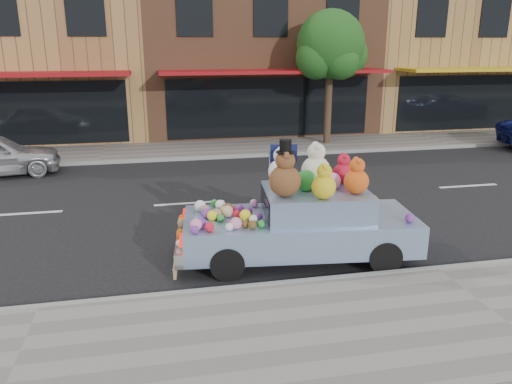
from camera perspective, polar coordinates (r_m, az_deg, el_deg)
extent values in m
plane|color=black|center=(13.77, 9.22, -0.26)|extent=(120.00, 120.00, 0.00)
cube|color=gray|center=(8.46, 25.27, -12.43)|extent=(60.00, 3.00, 0.12)
cube|color=gray|center=(19.77, 2.57, 5.26)|extent=(60.00, 3.00, 0.12)
cube|color=gray|center=(9.55, 19.95, -8.42)|extent=(60.00, 0.12, 0.13)
cube|color=gray|center=(18.35, 3.72, 4.37)|extent=(60.00, 0.12, 0.13)
cube|color=#A67C46|center=(24.84, -24.60, 14.14)|extent=(10.00, 8.00, 7.00)
cube|color=black|center=(21.07, -26.18, 7.99)|extent=(8.50, 0.06, 2.40)
cube|color=black|center=(20.41, -18.93, 18.73)|extent=(1.40, 0.06, 1.60)
cube|color=#915C3D|center=(24.76, -0.57, 15.58)|extent=(10.00, 8.00, 7.00)
cube|color=black|center=(20.98, 1.61, 9.63)|extent=(8.50, 0.06, 2.40)
cube|color=maroon|center=(20.00, 2.24, 13.60)|extent=(9.00, 1.80, 0.12)
cube|color=black|center=(20.37, -7.04, 19.46)|extent=(1.40, 0.06, 1.60)
cube|color=black|center=(20.85, 1.70, 19.50)|extent=(1.40, 0.06, 1.60)
cube|color=black|center=(21.74, 9.87, 19.16)|extent=(1.40, 0.06, 1.60)
cube|color=#A67C46|center=(28.45, 20.32, 14.72)|extent=(10.00, 8.00, 7.00)
cube|color=black|center=(25.23, 24.63, 9.34)|extent=(8.50, 0.06, 2.40)
cube|color=gold|center=(24.41, 26.28, 12.50)|extent=(9.00, 1.80, 0.12)
cube|color=black|center=(23.48, 19.49, 18.29)|extent=(1.40, 0.06, 1.60)
cube|color=black|center=(25.12, 25.65, 17.47)|extent=(1.40, 0.06, 1.60)
cylinder|color=#38281C|center=(20.12, 8.24, 9.75)|extent=(0.28, 0.28, 3.20)
sphere|color=#164A15|center=(19.98, 8.52, 16.36)|extent=(2.60, 2.60, 2.60)
sphere|color=#164A15|center=(20.51, 10.08, 15.18)|extent=(1.80, 1.80, 1.80)
sphere|color=#164A15|center=(19.60, 6.96, 14.96)|extent=(1.60, 1.60, 1.60)
sphere|color=#164A15|center=(19.50, 9.64, 14.55)|extent=(1.40, 1.40, 1.40)
sphere|color=#164A15|center=(20.45, 7.07, 15.58)|extent=(1.60, 1.60, 1.60)
cylinder|color=black|center=(9.22, 14.49, -7.21)|extent=(0.62, 0.26, 0.60)
cylinder|color=black|center=(10.59, 11.68, -3.87)|extent=(0.62, 0.26, 0.60)
cylinder|color=black|center=(8.70, -3.31, -8.16)|extent=(0.62, 0.26, 0.60)
cylinder|color=black|center=(10.14, -3.67, -4.48)|extent=(0.62, 0.26, 0.60)
cube|color=#8099BF|center=(9.47, 4.99, -4.46)|extent=(4.46, 2.15, 0.60)
cube|color=#8099BF|center=(9.34, 6.89, -1.23)|extent=(2.05, 1.70, 0.50)
cube|color=silver|center=(9.39, -8.55, -5.75)|extent=(0.35, 1.79, 0.26)
cube|color=red|center=(8.64, -8.51, -5.49)|extent=(0.09, 0.28, 0.16)
cube|color=red|center=(9.91, -8.15, -2.54)|extent=(0.09, 0.28, 0.16)
cube|color=black|center=(9.19, 1.09, -1.41)|extent=(0.18, 1.30, 0.40)
sphere|color=brown|center=(8.74, 3.32, 1.27)|extent=(0.57, 0.57, 0.57)
sphere|color=brown|center=(8.65, 3.36, 3.61)|extent=(0.35, 0.35, 0.35)
sphere|color=brown|center=(8.51, 3.59, 4.17)|extent=(0.13, 0.13, 0.13)
sphere|color=brown|center=(8.74, 3.17, 4.51)|extent=(0.13, 0.13, 0.13)
cylinder|color=black|center=(8.62, 3.38, 4.57)|extent=(0.33, 0.33, 0.02)
cylinder|color=black|center=(8.60, 3.39, 5.29)|extent=(0.21, 0.21, 0.22)
sphere|color=beige|center=(9.54, 6.85, 2.45)|extent=(0.56, 0.56, 0.56)
sphere|color=beige|center=(9.46, 6.92, 4.57)|extent=(0.35, 0.35, 0.35)
sphere|color=beige|center=(9.32, 7.18, 5.09)|extent=(0.13, 0.13, 0.13)
sphere|color=beige|center=(9.55, 6.71, 5.38)|extent=(0.13, 0.13, 0.13)
sphere|color=#C94A12|center=(9.09, 11.39, 1.19)|extent=(0.45, 0.45, 0.45)
sphere|color=#C94A12|center=(9.02, 11.50, 2.97)|extent=(0.28, 0.28, 0.28)
sphere|color=#C94A12|center=(8.91, 11.78, 3.39)|extent=(0.11, 0.11, 0.11)
sphere|color=#C94A12|center=(9.09, 11.29, 3.67)|extent=(0.11, 0.11, 0.11)
sphere|color=#AD1229|center=(9.73, 9.94, 2.13)|extent=(0.40, 0.40, 0.40)
sphere|color=#AD1229|center=(9.67, 10.01, 3.62)|extent=(0.25, 0.25, 0.25)
sphere|color=#AD1229|center=(9.58, 10.23, 3.97)|extent=(0.09, 0.09, 0.09)
sphere|color=#AD1229|center=(9.73, 9.85, 4.20)|extent=(0.09, 0.09, 0.09)
sphere|color=white|center=(9.52, 2.89, 2.33)|extent=(0.49, 0.49, 0.49)
sphere|color=white|center=(9.45, 2.91, 4.20)|extent=(0.31, 0.31, 0.31)
sphere|color=white|center=(9.33, 3.09, 4.65)|extent=(0.12, 0.12, 0.12)
sphere|color=white|center=(9.53, 2.76, 4.92)|extent=(0.12, 0.12, 0.12)
sphere|color=gold|center=(8.70, 7.75, 0.58)|extent=(0.43, 0.43, 0.43)
sphere|color=gold|center=(8.62, 7.82, 2.34)|extent=(0.27, 0.27, 0.27)
sphere|color=gold|center=(8.52, 8.05, 2.75)|extent=(0.10, 0.10, 0.10)
sphere|color=gold|center=(8.69, 7.64, 3.04)|extent=(0.10, 0.10, 0.10)
sphere|color=#25892D|center=(9.18, 5.76, 1.29)|extent=(0.40, 0.40, 0.40)
sphere|color=pink|center=(9.34, 8.70, 1.26)|extent=(0.32, 0.32, 0.32)
sphere|color=yellow|center=(9.10, -5.06, -2.70)|extent=(0.19, 0.19, 0.19)
sphere|color=pink|center=(8.65, -6.86, -3.72)|extent=(0.21, 0.21, 0.21)
sphere|color=silver|center=(9.66, -4.10, -1.49)|extent=(0.20, 0.20, 0.20)
sphere|color=#25892D|center=(8.71, 0.62, -3.66)|extent=(0.15, 0.15, 0.15)
sphere|color=red|center=(9.19, -2.19, -2.55)|extent=(0.16, 0.16, 0.16)
sphere|color=yellow|center=(9.03, -1.22, -2.69)|extent=(0.22, 0.22, 0.22)
sphere|color=#6C2C88|center=(9.22, -5.72, -2.45)|extent=(0.19, 0.19, 0.19)
sphere|color=#25892D|center=(9.03, -4.07, -2.99)|extent=(0.14, 0.14, 0.14)
sphere|color=#8F6D4F|center=(9.43, -5.84, -2.05)|extent=(0.18, 0.18, 0.18)
sphere|color=yellow|center=(9.12, -1.19, -2.67)|extent=(0.16, 0.16, 0.16)
sphere|color=pink|center=(9.80, -0.25, -1.29)|extent=(0.16, 0.16, 0.16)
sphere|color=#8F6D4F|center=(8.84, -6.45, -3.51)|extent=(0.14, 0.14, 0.14)
sphere|color=silver|center=(8.89, -0.27, -3.16)|extent=(0.17, 0.17, 0.17)
sphere|color=#6C2C88|center=(9.33, -0.88, -2.22)|extent=(0.16, 0.16, 0.16)
sphere|color=#6C2C88|center=(8.51, -7.03, -4.32)|extent=(0.14, 0.14, 0.14)
sphere|color=#6C2C88|center=(8.75, -6.36, -3.52)|extent=(0.19, 0.19, 0.19)
sphere|color=silver|center=(9.61, -6.41, -1.59)|extent=(0.22, 0.22, 0.22)
sphere|color=pink|center=(8.66, -2.31, -3.58)|extent=(0.21, 0.21, 0.21)
sphere|color=#563C18|center=(8.73, -1.28, -3.66)|extent=(0.14, 0.14, 0.14)
sphere|color=red|center=(8.56, -5.33, -4.03)|extent=(0.17, 0.17, 0.17)
sphere|color=#CC5913|center=(8.74, -7.14, -3.77)|extent=(0.13, 0.13, 0.13)
sphere|color=red|center=(9.50, -2.29, -1.98)|extent=(0.13, 0.13, 0.13)
sphere|color=#8F6D4F|center=(9.19, -4.52, -2.49)|extent=(0.19, 0.19, 0.19)
sphere|color=#25892D|center=(9.87, -4.79, -1.26)|extent=(0.15, 0.15, 0.15)
sphere|color=#F8EEC5|center=(8.60, -3.05, -4.01)|extent=(0.14, 0.14, 0.14)
sphere|color=#563C18|center=(8.66, -0.41, -3.77)|extent=(0.15, 0.15, 0.15)
sphere|color=yellow|center=(9.43, -3.68, -2.08)|extent=(0.15, 0.15, 0.15)
sphere|color=#6C2C88|center=(9.45, -1.88, -1.96)|extent=(0.17, 0.17, 0.17)
sphere|color=#563C18|center=(9.50, -3.18, -1.83)|extent=(0.19, 0.19, 0.19)
sphere|color=#6C2C88|center=(9.04, 0.28, -2.89)|extent=(0.15, 0.15, 0.15)
sphere|color=#D8A88C|center=(9.23, -3.28, -2.21)|extent=(0.22, 0.22, 0.22)
sphere|color=#F8EEC5|center=(8.86, -8.75, -5.81)|extent=(0.13, 0.13, 0.13)
sphere|color=#CC5913|center=(10.01, -8.40, -3.01)|extent=(0.17, 0.17, 0.17)
sphere|color=#CC5913|center=(9.28, -8.61, -4.64)|extent=(0.16, 0.16, 0.16)
sphere|color=#CC5913|center=(9.15, -8.65, -5.00)|extent=(0.14, 0.14, 0.14)
sphere|color=yellow|center=(9.79, -8.46, -3.45)|extent=(0.17, 0.17, 0.17)
sphere|color=#8F6D4F|center=(9.74, -8.48, -3.56)|extent=(0.17, 0.17, 0.17)
sphere|color=#563C18|center=(8.94, -8.72, -5.58)|extent=(0.13, 0.13, 0.13)
sphere|color=#6C2C88|center=(9.38, 17.16, -2.87)|extent=(0.17, 0.17, 0.17)
sphere|color=#8F6D4F|center=(10.28, 13.21, -0.81)|extent=(0.18, 0.18, 0.18)
sphere|color=#563C18|center=(10.19, 13.45, -1.01)|extent=(0.18, 0.18, 0.18)
sphere|color=#6C2C88|center=(9.98, 13.04, -1.12)|extent=(0.25, 0.25, 0.25)
cylinder|color=#997A54|center=(8.71, -9.27, -9.31)|extent=(0.06, 0.06, 0.17)
sphere|color=#997A54|center=(8.67, -9.30, -8.74)|extent=(0.07, 0.07, 0.07)
cylinder|color=#997A54|center=(8.82, -9.23, -8.97)|extent=(0.06, 0.06, 0.17)
sphere|color=#997A54|center=(8.78, -9.26, -8.41)|extent=(0.07, 0.07, 0.07)
cylinder|color=#997A54|center=(8.93, -9.18, -8.63)|extent=(0.06, 0.06, 0.17)
sphere|color=#997A54|center=(8.89, -9.21, -8.08)|extent=(0.07, 0.07, 0.07)
cylinder|color=#997A54|center=(9.04, -9.14, -8.30)|extent=(0.06, 0.06, 0.17)
sphere|color=#997A54|center=(9.00, -9.16, -7.76)|extent=(0.07, 0.07, 0.07)
cylinder|color=#997A54|center=(9.15, -9.09, -7.99)|extent=(0.06, 0.06, 0.17)
sphere|color=#997A54|center=(9.11, -9.12, -7.44)|extent=(0.07, 0.07, 0.07)
cylinder|color=#997A54|center=(9.26, -9.05, -7.67)|extent=(0.06, 0.06, 0.17)
sphere|color=#997A54|center=(9.23, -9.08, -7.14)|extent=(0.07, 0.07, 0.07)
cylinder|color=#997A54|center=(9.37, -9.01, -7.37)|extent=(0.06, 0.06, 0.17)
sphere|color=#997A54|center=(9.34, -9.04, -6.84)|extent=(0.07, 0.07, 0.07)
cylinder|color=#997A54|center=(9.49, -8.97, -7.07)|extent=(0.06, 0.06, 0.17)
sphere|color=#997A54|center=(9.45, -9.00, -6.55)|extent=(0.07, 0.07, 0.07)
cylinder|color=#997A54|center=(9.60, -8.93, -6.78)|extent=(0.06, 0.06, 0.17)
sphere|color=#997A54|center=(9.56, -8.96, -6.26)|extent=(0.07, 0.07, 0.07)
cylinder|color=#997A54|center=(9.71, -8.90, -6.50)|extent=(0.06, 0.06, 0.17)
sphere|color=#997A54|center=(9.67, -8.92, -5.98)|extent=(0.07, 0.07, 0.07)
cylinder|color=#997A54|center=(9.82, -8.86, -6.22)|extent=(0.06, 0.06, 0.17)
sphere|color=#997A54|center=(9.78, -8.88, -5.71)|extent=(0.07, 0.07, 0.07)
cylinder|color=#997A54|center=(9.93, -8.82, -5.95)|extent=(0.06, 0.06, 0.17)
sphere|color=#997A54|center=(9.90, -8.85, -5.44)|extent=(0.07, 0.07, 0.07)
cylinder|color=#997A54|center=(10.04, -8.79, -5.69)|extent=(0.06, 0.06, 0.17)
sphere|color=#997A54|center=(10.01, -8.81, -5.18)|extent=(0.07, 0.07, 0.07)
cylinder|color=#997A54|center=(10.16, -8.75, -5.43)|extent=(0.06, 0.06, 0.17)
sphere|color=#997A54|center=(10.12, -8.78, -4.93)|extent=(0.07, 0.07, 0.07)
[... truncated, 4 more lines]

